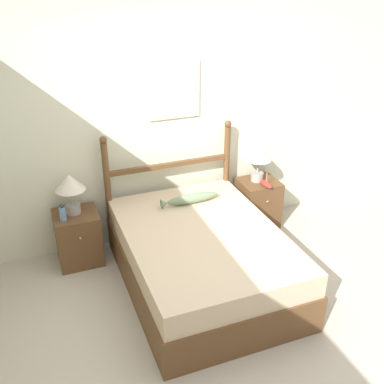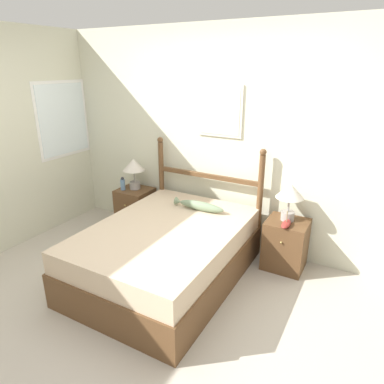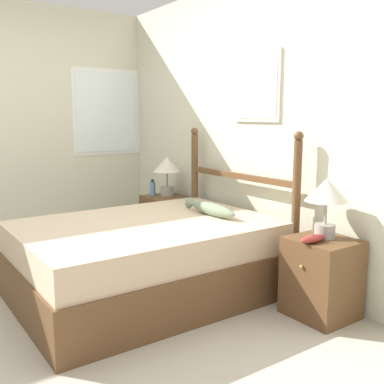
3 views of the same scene
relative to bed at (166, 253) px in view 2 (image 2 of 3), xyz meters
name	(u,v)px [view 2 (image 2 of 3)]	position (x,y,z in m)	size (l,w,h in m)	color
ground_plane	(134,317)	(0.09, -0.67, -0.29)	(16.00, 16.00, 0.00)	#B7AD9E
wall_back	(220,140)	(0.09, 1.06, 0.99)	(6.40, 0.08, 2.55)	beige
bed	(166,253)	(0.00, 0.00, 0.00)	(1.39, 1.91, 0.58)	brown
headboard	(207,189)	(0.00, 0.92, 0.41)	(1.40, 0.07, 1.27)	brown
nightstand_left	(136,208)	(-1.02, 0.80, -0.01)	(0.43, 0.42, 0.55)	brown
nightstand_right	(285,244)	(1.02, 0.80, -0.01)	(0.43, 0.42, 0.55)	brown
table_lamp_left	(134,167)	(-1.03, 0.83, 0.56)	(0.29, 0.29, 0.41)	gray
table_lamp_right	(290,194)	(1.01, 0.83, 0.56)	(0.29, 0.29, 0.41)	gray
bottle	(123,184)	(-1.14, 0.72, 0.34)	(0.06, 0.06, 0.18)	#668CB2
model_boat	(286,224)	(1.04, 0.68, 0.29)	(0.08, 0.22, 0.17)	maroon
fish_pillow	(199,206)	(0.09, 0.55, 0.35)	(0.60, 0.11, 0.10)	gray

